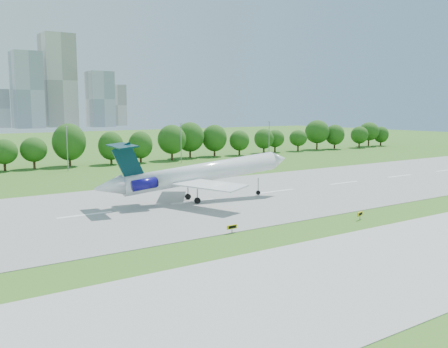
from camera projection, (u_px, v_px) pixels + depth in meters
ground at (156, 253)px, 58.96m from camera, size 600.00×600.00×0.00m
runway at (85, 215)px, 79.38m from camera, size 400.00×45.00×0.08m
taxiway at (248, 301)px, 44.24m from camera, size 400.00×23.00×0.08m
tree_line at (0, 148)px, 133.31m from camera, size 288.40×8.40×10.40m
skyline at (55, 92)px, 430.27m from camera, size 127.00×52.00×80.00m
airliner at (193, 174)px, 90.24m from camera, size 38.10×27.38×11.25m
taxi_sign_centre at (232, 227)px, 68.16m from camera, size 1.63×0.26×1.14m
taxi_sign_right at (360, 214)px, 76.26m from camera, size 1.70×0.75×1.22m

